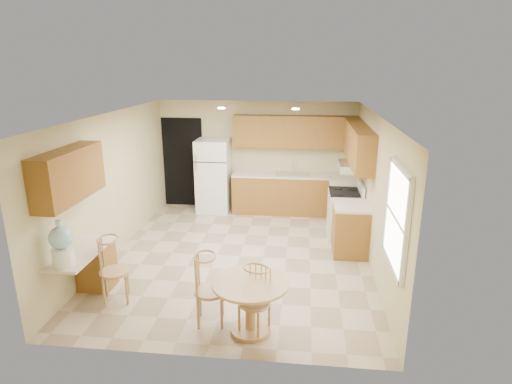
# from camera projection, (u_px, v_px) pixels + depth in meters

# --- Properties ---
(floor) EXTENTS (5.50, 5.50, 0.00)m
(floor) POSITION_uv_depth(u_px,v_px,m) (240.00, 256.00, 7.62)
(floor) COLOR tan
(floor) RESTS_ON ground
(ceiling) EXTENTS (4.50, 5.50, 0.02)m
(ceiling) POSITION_uv_depth(u_px,v_px,m) (238.00, 115.00, 6.90)
(ceiling) COLOR white
(ceiling) RESTS_ON wall_back
(wall_back) EXTENTS (4.50, 0.02, 2.50)m
(wall_back) POSITION_uv_depth(u_px,v_px,m) (257.00, 156.00, 9.88)
(wall_back) COLOR #CAB988
(wall_back) RESTS_ON floor
(wall_front) EXTENTS (4.50, 0.02, 2.50)m
(wall_front) POSITION_uv_depth(u_px,v_px,m) (202.00, 260.00, 4.65)
(wall_front) COLOR #CAB988
(wall_front) RESTS_ON floor
(wall_left) EXTENTS (0.02, 5.50, 2.50)m
(wall_left) POSITION_uv_depth(u_px,v_px,m) (112.00, 185.00, 7.50)
(wall_left) COLOR #CAB988
(wall_left) RESTS_ON floor
(wall_right) EXTENTS (0.02, 5.50, 2.50)m
(wall_right) POSITION_uv_depth(u_px,v_px,m) (374.00, 193.00, 7.02)
(wall_right) COLOR #CAB988
(wall_right) RESTS_ON floor
(doorway) EXTENTS (0.90, 0.02, 2.10)m
(doorway) POSITION_uv_depth(u_px,v_px,m) (183.00, 162.00, 10.11)
(doorway) COLOR black
(doorway) RESTS_ON floor
(base_cab_back) EXTENTS (2.75, 0.60, 0.87)m
(base_cab_back) POSITION_uv_depth(u_px,v_px,m) (293.00, 194.00, 9.74)
(base_cab_back) COLOR #906024
(base_cab_back) RESTS_ON floor
(counter_back) EXTENTS (2.75, 0.63, 0.04)m
(counter_back) POSITION_uv_depth(u_px,v_px,m) (294.00, 175.00, 9.61)
(counter_back) COLOR beige
(counter_back) RESTS_ON base_cab_back
(base_cab_right_a) EXTENTS (0.60, 0.59, 0.87)m
(base_cab_right_a) POSITION_uv_depth(u_px,v_px,m) (343.00, 204.00, 9.06)
(base_cab_right_a) COLOR #906024
(base_cab_right_a) RESTS_ON floor
(counter_right_a) EXTENTS (0.63, 0.59, 0.04)m
(counter_right_a) POSITION_uv_depth(u_px,v_px,m) (345.00, 184.00, 8.93)
(counter_right_a) COLOR beige
(counter_right_a) RESTS_ON base_cab_right_a
(base_cab_right_b) EXTENTS (0.60, 0.80, 0.87)m
(base_cab_right_b) POSITION_uv_depth(u_px,v_px,m) (350.00, 230.00, 7.67)
(base_cab_right_b) COLOR #906024
(base_cab_right_b) RESTS_ON floor
(counter_right_b) EXTENTS (0.63, 0.80, 0.04)m
(counter_right_b) POSITION_uv_depth(u_px,v_px,m) (352.00, 206.00, 7.54)
(counter_right_b) COLOR beige
(counter_right_b) RESTS_ON base_cab_right_b
(upper_cab_back) EXTENTS (2.75, 0.33, 0.70)m
(upper_cab_back) POSITION_uv_depth(u_px,v_px,m) (295.00, 132.00, 9.46)
(upper_cab_back) COLOR #906024
(upper_cab_back) RESTS_ON wall_back
(upper_cab_right) EXTENTS (0.33, 2.42, 0.70)m
(upper_cab_right) POSITION_uv_depth(u_px,v_px,m) (358.00, 144.00, 8.02)
(upper_cab_right) COLOR #906024
(upper_cab_right) RESTS_ON wall_right
(upper_cab_left) EXTENTS (0.33, 1.40, 0.70)m
(upper_cab_left) POSITION_uv_depth(u_px,v_px,m) (69.00, 175.00, 5.79)
(upper_cab_left) COLOR #906024
(upper_cab_left) RESTS_ON wall_left
(sink) EXTENTS (0.78, 0.44, 0.01)m
(sink) POSITION_uv_depth(u_px,v_px,m) (293.00, 174.00, 9.60)
(sink) COLOR silver
(sink) RESTS_ON counter_back
(range_hood) EXTENTS (0.50, 0.76, 0.14)m
(range_hood) POSITION_uv_depth(u_px,v_px,m) (352.00, 166.00, 8.12)
(range_hood) COLOR silver
(range_hood) RESTS_ON upper_cab_right
(desk_pedestal) EXTENTS (0.48, 0.42, 0.72)m
(desk_pedestal) POSITION_uv_depth(u_px,v_px,m) (96.00, 266.00, 6.47)
(desk_pedestal) COLOR #906024
(desk_pedestal) RESTS_ON floor
(desk_top) EXTENTS (0.50, 1.20, 0.04)m
(desk_top) POSITION_uv_depth(u_px,v_px,m) (81.00, 253.00, 6.00)
(desk_top) COLOR beige
(desk_top) RESTS_ON desk_pedestal
(window) EXTENTS (0.06, 1.12, 1.30)m
(window) POSITION_uv_depth(u_px,v_px,m) (397.00, 218.00, 5.19)
(window) COLOR white
(window) RESTS_ON wall_right
(can_light_a) EXTENTS (0.14, 0.14, 0.02)m
(can_light_a) POSITION_uv_depth(u_px,v_px,m) (222.00, 108.00, 8.10)
(can_light_a) COLOR white
(can_light_a) RESTS_ON ceiling
(can_light_b) EXTENTS (0.14, 0.14, 0.02)m
(can_light_b) POSITION_uv_depth(u_px,v_px,m) (296.00, 109.00, 7.95)
(can_light_b) COLOR white
(can_light_b) RESTS_ON ceiling
(refrigerator) EXTENTS (0.74, 0.72, 1.67)m
(refrigerator) POSITION_uv_depth(u_px,v_px,m) (214.00, 176.00, 9.77)
(refrigerator) COLOR white
(refrigerator) RESTS_ON floor
(stove) EXTENTS (0.65, 0.76, 1.09)m
(stove) POSITION_uv_depth(u_px,v_px,m) (345.00, 213.00, 8.41)
(stove) COLOR white
(stove) RESTS_ON floor
(dining_table) EXTENTS (0.96, 0.96, 0.71)m
(dining_table) POSITION_uv_depth(u_px,v_px,m) (250.00, 299.00, 5.35)
(dining_table) COLOR tan
(dining_table) RESTS_ON floor
(chair_table_a) EXTENTS (0.42, 0.55, 0.95)m
(chair_table_a) POSITION_uv_depth(u_px,v_px,m) (208.00, 286.00, 5.44)
(chair_table_a) COLOR tan
(chair_table_a) RESTS_ON floor
(chair_table_b) EXTENTS (0.39, 0.44, 0.88)m
(chair_table_b) POSITION_uv_depth(u_px,v_px,m) (254.00, 298.00, 5.24)
(chair_table_b) COLOR tan
(chair_table_b) RESTS_ON floor
(chair_desk) EXTENTS (0.43, 0.55, 0.96)m
(chair_desk) POSITION_uv_depth(u_px,v_px,m) (111.00, 266.00, 5.95)
(chair_desk) COLOR tan
(chair_desk) RESTS_ON floor
(water_crock) EXTENTS (0.30, 0.30, 0.62)m
(water_crock) POSITION_uv_depth(u_px,v_px,m) (62.00, 245.00, 5.51)
(water_crock) COLOR white
(water_crock) RESTS_ON desk_top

